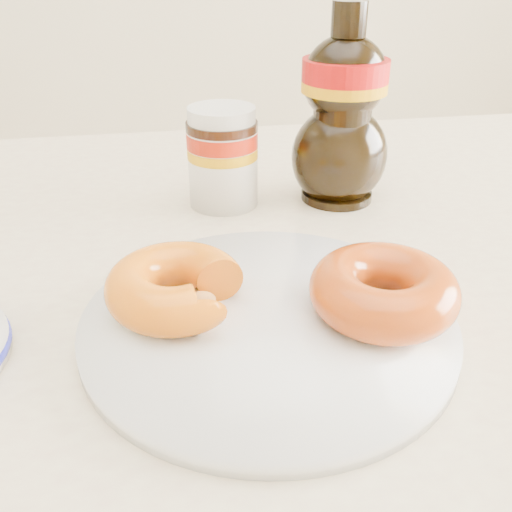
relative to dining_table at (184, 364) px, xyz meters
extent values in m
cube|color=beige|center=(0.00, 0.00, 0.06)|extent=(1.40, 0.90, 0.04)
cylinder|color=#C6B28C|center=(0.62, 0.37, -0.31)|extent=(0.06, 0.06, 0.71)
cylinder|color=white|center=(0.06, -0.07, 0.09)|extent=(0.27, 0.27, 0.01)
torus|color=white|center=(0.06, -0.07, 0.09)|extent=(0.27, 0.27, 0.01)
torus|color=#D2580B|center=(0.00, -0.05, 0.11)|extent=(0.12, 0.12, 0.04)
torus|color=#9D3A0A|center=(0.14, -0.08, 0.12)|extent=(0.12, 0.12, 0.04)
cylinder|color=white|center=(0.06, 0.16, 0.13)|extent=(0.07, 0.07, 0.09)
cylinder|color=#901505|center=(0.06, 0.16, 0.16)|extent=(0.07, 0.07, 0.02)
cylinder|color=#D89905|center=(0.06, 0.16, 0.14)|extent=(0.07, 0.07, 0.01)
cylinder|color=black|center=(0.06, 0.16, 0.17)|extent=(0.07, 0.07, 0.01)
cylinder|color=white|center=(0.06, 0.16, 0.18)|extent=(0.07, 0.07, 0.02)
camera|label=1|loc=(-0.01, -0.41, 0.33)|focal=40.00mm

